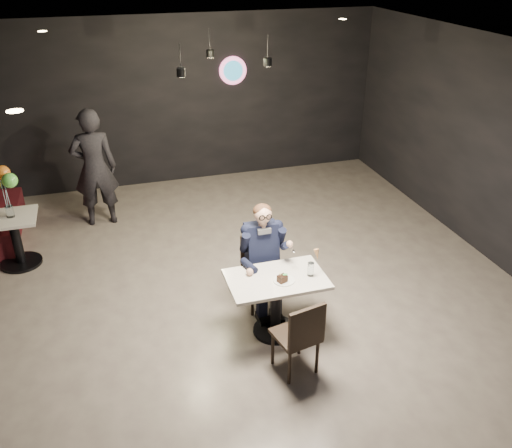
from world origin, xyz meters
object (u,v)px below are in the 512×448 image
object	(u,v)px
chair_far	(262,274)
chair_near	(295,334)
side_table	(16,239)
passerby	(94,168)
balloon_vase	(10,211)
main_table	(276,305)
seated_man	(262,256)
sundae_glass	(311,269)
booth_bench	(1,209)

from	to	relation	value
chair_far	chair_near	bearing A→B (deg)	-90.00
side_table	passerby	xyz separation A→B (m)	(1.15, 1.00, 0.54)
balloon_vase	passerby	world-z (taller)	passerby
balloon_vase	side_table	bearing A→B (deg)	0.00
chair_far	main_table	bearing A→B (deg)	-90.00
seated_man	sundae_glass	world-z (taller)	seated_man
main_table	booth_bench	size ratio (longest dim) A/B	0.62
chair_near	balloon_vase	bearing A→B (deg)	121.92
main_table	balloon_vase	distance (m)	3.89
side_table	balloon_vase	bearing A→B (deg)	0.00
main_table	chair_far	bearing A→B (deg)	90.00
chair_far	passerby	bearing A→B (deg)	122.14
main_table	passerby	size ratio (longest dim) A/B	0.58
main_table	side_table	bearing A→B (deg)	140.50
main_table	side_table	size ratio (longest dim) A/B	1.35
balloon_vase	chair_near	bearing A→B (deg)	-46.07
booth_bench	side_table	xyz separation A→B (m)	(0.30, -1.00, -0.04)
main_table	balloon_vase	bearing A→B (deg)	140.50
seated_man	booth_bench	bearing A→B (deg)	138.46
seated_man	passerby	xyz separation A→B (m)	(-1.83, 2.91, 0.22)
chair_far	booth_bench	xyz separation A→B (m)	(-3.28, 2.91, -0.02)
booth_bench	side_table	distance (m)	1.04
chair_far	sundae_glass	world-z (taller)	chair_far
sundae_glass	main_table	bearing A→B (deg)	170.64
side_table	passerby	world-z (taller)	passerby
main_table	seated_man	world-z (taller)	seated_man
main_table	balloon_vase	world-z (taller)	balloon_vase
seated_man	passerby	bearing A→B (deg)	122.14
chair_far	balloon_vase	bearing A→B (deg)	147.39
main_table	chair_near	size ratio (longest dim) A/B	1.20
balloon_vase	passerby	size ratio (longest dim) A/B	0.08
chair_near	booth_bench	world-z (taller)	chair_near
sundae_glass	side_table	distance (m)	4.22
chair_far	sundae_glass	distance (m)	0.81
main_table	passerby	world-z (taller)	passerby
sundae_glass	passerby	world-z (taller)	passerby
sundae_glass	balloon_vase	xyz separation A→B (m)	(-3.36, 2.52, -0.00)
main_table	chair_near	world-z (taller)	chair_near
passerby	balloon_vase	bearing A→B (deg)	40.62
passerby	side_table	bearing A→B (deg)	40.62
chair_far	sundae_glass	bearing A→B (deg)	-58.15
booth_bench	passerby	bearing A→B (deg)	-0.02
main_table	passerby	xyz separation A→B (m)	(-1.83, 3.46, 0.57)
seated_man	chair_near	bearing A→B (deg)	-90.00
chair_far	sundae_glass	size ratio (longest dim) A/B	5.62
booth_bench	balloon_vase	distance (m)	1.11
main_table	booth_bench	distance (m)	4.77
chair_far	side_table	world-z (taller)	chair_far
main_table	sundae_glass	bearing A→B (deg)	-9.36
main_table	chair_near	distance (m)	0.64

